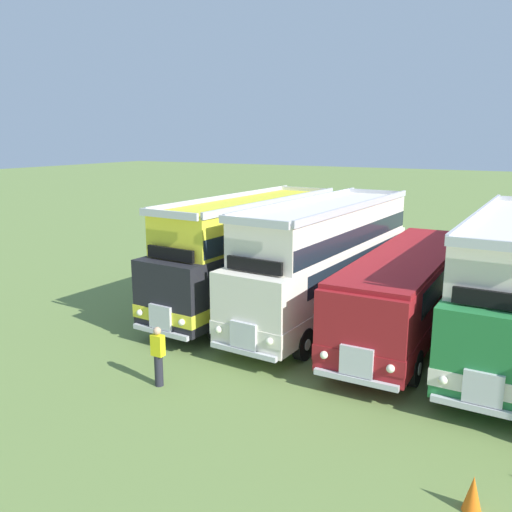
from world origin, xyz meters
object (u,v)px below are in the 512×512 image
(cone_near_end, at_px, (473,494))
(bus_first_in_row, at_px, (251,250))
(marshal_person, at_px, (158,356))
(bus_third_in_row, at_px, (408,287))
(bus_second_in_row, at_px, (327,257))

(cone_near_end, bearing_deg, bus_first_in_row, 137.94)
(bus_first_in_row, relative_size, marshal_person, 6.32)
(bus_third_in_row, xyz_separation_m, cone_near_end, (3.38, -8.49, -1.39))
(bus_third_in_row, bearing_deg, bus_second_in_row, 170.82)
(bus_first_in_row, xyz_separation_m, marshal_person, (1.35, -7.59, -1.47))
(bus_second_in_row, xyz_separation_m, bus_third_in_row, (3.20, -0.52, -0.61))
(bus_first_in_row, height_order, cone_near_end, bus_first_in_row)
(bus_third_in_row, height_order, cone_near_end, bus_third_in_row)
(bus_third_in_row, relative_size, marshal_person, 6.27)
(bus_first_in_row, xyz_separation_m, bus_third_in_row, (6.40, -0.33, -0.60))
(bus_third_in_row, relative_size, cone_near_end, 14.98)
(bus_second_in_row, xyz_separation_m, cone_near_end, (6.57, -9.01, -2.00))
(bus_first_in_row, height_order, bus_third_in_row, bus_first_in_row)
(bus_third_in_row, distance_m, cone_near_end, 9.24)
(bus_first_in_row, bearing_deg, bus_third_in_row, -2.93)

